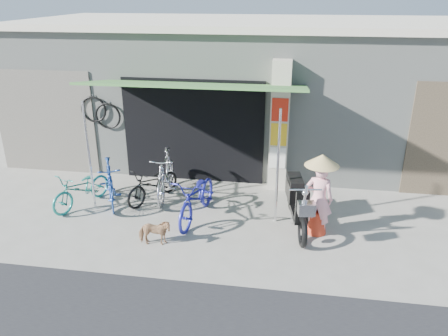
% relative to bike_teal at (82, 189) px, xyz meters
% --- Properties ---
extents(ground, '(80.00, 80.00, 0.00)m').
position_rel_bike_teal_xyz_m(ground, '(3.28, -0.79, -0.41)').
color(ground, gray).
rests_on(ground, ground).
extents(bicycle_shop, '(12.30, 5.30, 3.66)m').
position_rel_bike_teal_xyz_m(bicycle_shop, '(3.28, 4.30, 1.43)').
color(bicycle_shop, '#999E96').
rests_on(bicycle_shop, ground).
extents(shop_pillar, '(0.42, 0.44, 3.00)m').
position_rel_bike_teal_xyz_m(shop_pillar, '(4.13, 1.66, 1.09)').
color(shop_pillar, beige).
rests_on(shop_pillar, ground).
extents(awning, '(4.60, 1.88, 2.72)m').
position_rel_bike_teal_xyz_m(awning, '(2.38, 0.84, 2.11)').
color(awning, '#3A6F32').
rests_on(awning, ground).
extents(neighbour_left, '(2.60, 0.06, 2.60)m').
position_rel_bike_teal_xyz_m(neighbour_left, '(-1.72, 1.80, 0.89)').
color(neighbour_left, '#6B665B').
rests_on(neighbour_left, ground).
extents(bike_teal, '(1.08, 1.64, 0.81)m').
position_rel_bike_teal_xyz_m(bike_teal, '(0.00, 0.00, 0.00)').
color(bike_teal, '#1C8174').
rests_on(bike_teal, ground).
extents(bike_blue, '(1.11, 1.67, 0.98)m').
position_rel_bike_teal_xyz_m(bike_blue, '(0.58, 0.19, 0.08)').
color(bike_blue, navy).
rests_on(bike_blue, ground).
extents(bike_black, '(1.17, 1.59, 0.80)m').
position_rel_bike_teal_xyz_m(bike_black, '(1.45, 0.50, -0.01)').
color(bike_black, black).
rests_on(bike_black, ground).
extents(bike_silver, '(0.66, 1.84, 1.08)m').
position_rel_bike_teal_xyz_m(bike_silver, '(1.68, 0.70, 0.13)').
color(bike_silver, '#B3B4B8').
rests_on(bike_silver, ground).
extents(bike_navy, '(0.91, 1.93, 0.97)m').
position_rel_bike_teal_xyz_m(bike_navy, '(2.60, -0.18, 0.08)').
color(bike_navy, '#21249B').
rests_on(bike_navy, ground).
extents(street_dog, '(0.65, 0.36, 0.52)m').
position_rel_bike_teal_xyz_m(street_dog, '(2.03, -1.29, -0.15)').
color(street_dog, tan).
rests_on(street_dog, ground).
extents(moped, '(0.64, 2.02, 1.15)m').
position_rel_bike_teal_xyz_m(moped, '(4.60, -0.15, 0.12)').
color(moped, black).
rests_on(moped, ground).
extents(nun, '(0.64, 0.64, 1.63)m').
position_rel_bike_teal_xyz_m(nun, '(4.99, -0.37, 0.41)').
color(nun, '#F7A7B1').
rests_on(nun, ground).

